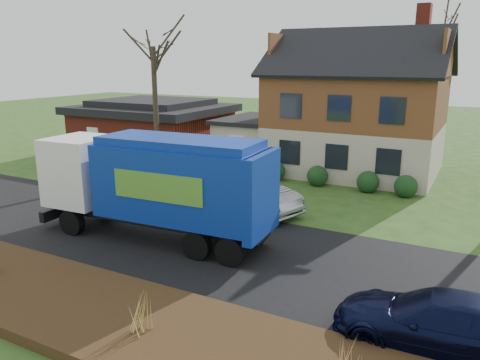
% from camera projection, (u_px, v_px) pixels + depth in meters
% --- Properties ---
extents(ground, '(120.00, 120.00, 0.00)m').
position_uv_depth(ground, '(196.00, 244.00, 16.64)').
color(ground, '#264918').
rests_on(ground, ground).
extents(road, '(80.00, 7.00, 0.02)m').
position_uv_depth(road, '(196.00, 243.00, 16.63)').
color(road, black).
rests_on(road, ground).
extents(mulch_verge, '(80.00, 3.50, 0.30)m').
position_uv_depth(mulch_verge, '(83.00, 307.00, 12.07)').
color(mulch_verge, '#322210').
rests_on(mulch_verge, ground).
extents(main_house, '(12.95, 8.95, 9.26)m').
position_uv_depth(main_house, '(349.00, 102.00, 26.85)').
color(main_house, beige).
rests_on(main_house, ground).
extents(ranch_house, '(9.80, 8.20, 3.70)m').
position_uv_depth(ranch_house, '(153.00, 127.00, 32.76)').
color(ranch_house, maroon).
rests_on(ranch_house, ground).
extents(garbage_truck, '(8.98, 2.86, 3.80)m').
position_uv_depth(garbage_truck, '(158.00, 181.00, 16.53)').
color(garbage_truck, black).
rests_on(garbage_truck, ground).
extents(silver_sedan, '(5.43, 3.28, 1.69)m').
position_uv_depth(silver_sedan, '(247.00, 191.00, 20.21)').
color(silver_sedan, '#ADB1B5').
rests_on(silver_sedan, ground).
extents(navy_wagon, '(4.78, 2.11, 1.36)m').
position_uv_depth(navy_wagon, '(440.00, 323.00, 10.37)').
color(navy_wagon, black).
rests_on(navy_wagon, ground).
extents(tree_front_west, '(3.31, 3.31, 9.83)m').
position_uv_depth(tree_front_west, '(152.00, 26.00, 25.11)').
color(tree_front_west, '#393022').
rests_on(tree_front_west, ground).
extents(tree_back, '(3.34, 3.34, 10.59)m').
position_uv_depth(tree_back, '(444.00, 19.00, 29.47)').
color(tree_back, '#3B2E23').
rests_on(tree_back, ground).
extents(grass_clump_mid, '(0.37, 0.30, 1.02)m').
position_uv_depth(grass_clump_mid, '(139.00, 313.00, 10.56)').
color(grass_clump_mid, tan).
rests_on(grass_clump_mid, mulch_verge).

